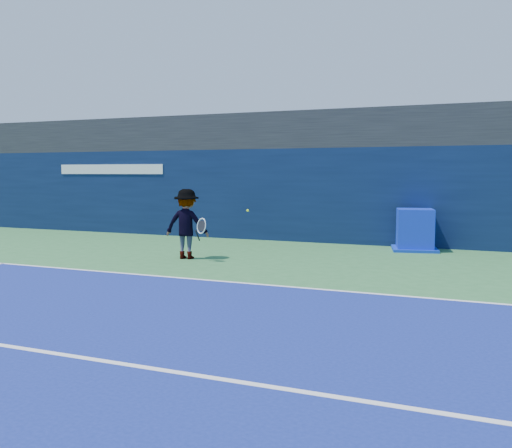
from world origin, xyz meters
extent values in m
plane|color=#326F39|center=(0.00, 0.00, 0.00)|extent=(80.00, 80.00, 0.00)
cube|color=white|center=(0.00, 3.00, 0.01)|extent=(24.00, 0.10, 0.01)
cube|color=black|center=(0.00, 11.50, 3.60)|extent=(36.00, 3.00, 1.20)
cube|color=#0A1737|center=(0.00, 10.50, 1.50)|extent=(36.00, 1.00, 3.00)
cube|color=white|center=(-7.00, 9.99, 2.35)|extent=(4.50, 0.04, 0.35)
cube|color=#0D25C0|center=(4.01, 9.40, 0.60)|extent=(1.18, 1.18, 1.19)
cube|color=#0C2BAB|center=(4.01, 9.40, 0.04)|extent=(1.48, 1.48, 0.08)
imported|color=silver|center=(-1.26, 5.50, 0.90)|extent=(1.24, 0.80, 1.81)
cylinder|color=black|center=(-0.81, 5.25, 0.65)|extent=(0.09, 0.16, 0.29)
torus|color=white|center=(-0.67, 5.20, 0.90)|extent=(0.33, 0.19, 0.32)
cylinder|color=black|center=(-0.67, 5.20, 0.90)|extent=(0.28, 0.14, 0.27)
sphere|color=#CAF51B|center=(0.21, 6.08, 1.26)|extent=(0.06, 0.06, 0.06)
camera|label=1|loc=(6.05, -7.37, 2.24)|focal=40.00mm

